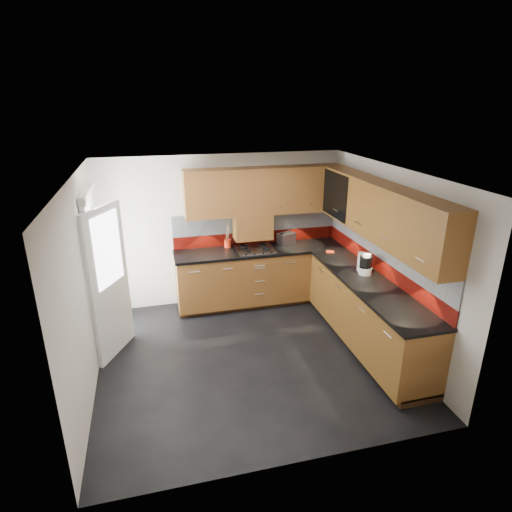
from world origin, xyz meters
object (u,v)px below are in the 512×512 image
object	(u,v)px
utensil_pot	(228,242)
toaster	(286,239)
gas_hob	(255,249)
food_processor	(366,265)

from	to	relation	value
utensil_pot	toaster	world-z (taller)	utensil_pot
gas_hob	toaster	world-z (taller)	toaster
food_processor	toaster	bearing A→B (deg)	114.33
toaster	food_processor	xyz separation A→B (m)	(0.65, -1.45, 0.04)
gas_hob	toaster	size ratio (longest dim) A/B	1.85
utensil_pot	food_processor	world-z (taller)	utensil_pot
utensil_pot	gas_hob	bearing A→B (deg)	-31.49
utensil_pot	food_processor	distance (m)	2.23
utensil_pot	toaster	xyz separation A→B (m)	(0.95, -0.10, 0.01)
utensil_pot	food_processor	xyz separation A→B (m)	(1.61, -1.55, 0.04)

